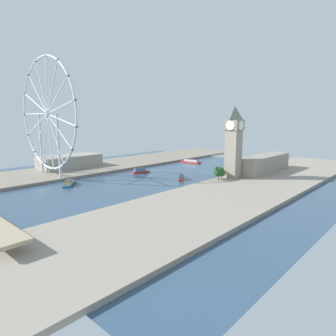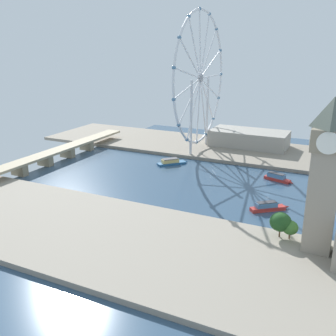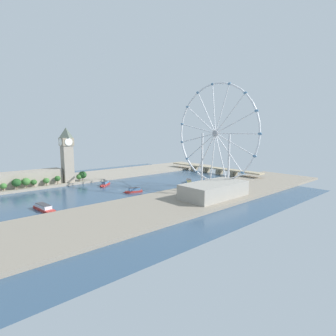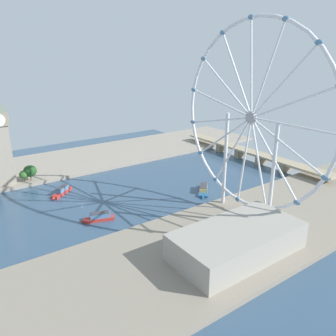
% 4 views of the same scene
% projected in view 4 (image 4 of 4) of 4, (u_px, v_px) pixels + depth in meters
% --- Properties ---
extents(ground_plane, '(377.87, 377.87, 0.00)m').
position_uv_depth(ground_plane, '(82.00, 204.00, 262.59)').
color(ground_plane, '#334C66').
extents(riverbank_left, '(90.00, 520.00, 3.00)m').
position_uv_depth(riverbank_left, '(43.00, 167.00, 342.34)').
color(riverbank_left, gray).
rests_on(riverbank_left, ground_plane).
extents(riverbank_right, '(90.00, 520.00, 3.00)m').
position_uv_depth(riverbank_right, '(156.00, 269.00, 181.86)').
color(riverbank_right, gray).
rests_on(riverbank_right, ground_plane).
extents(clock_tower, '(16.68, 16.68, 76.05)m').
position_uv_depth(clock_tower, '(0.00, 139.00, 282.60)').
color(clock_tower, gray).
rests_on(clock_tower, riverbank_left).
extents(ferris_wheel, '(124.39, 3.20, 129.92)m').
position_uv_depth(ferris_wheel, '(251.00, 119.00, 219.57)').
color(ferris_wheel, silver).
rests_on(ferris_wheel, riverbank_right).
extents(riverside_hall, '(37.91, 75.85, 15.77)m').
position_uv_depth(riverside_hall, '(237.00, 241.00, 190.90)').
color(riverside_hall, gray).
rests_on(riverside_hall, riverbank_right).
extents(river_bridge, '(189.87, 15.05, 10.63)m').
position_uv_depth(river_bridge, '(251.00, 153.00, 363.78)').
color(river_bridge, tan).
rests_on(river_bridge, ground_plane).
extents(tour_boat_0, '(24.86, 23.45, 5.52)m').
position_uv_depth(tour_boat_0, '(203.00, 189.00, 284.32)').
color(tour_boat_0, '#235684').
rests_on(tour_boat_0, ground_plane).
extents(tour_boat_1, '(11.58, 24.08, 5.94)m').
position_uv_depth(tour_boat_1, '(99.00, 217.00, 236.04)').
color(tour_boat_1, '#B22D28').
rests_on(tour_boat_1, ground_plane).
extents(tour_boat_2, '(19.92, 23.19, 5.97)m').
position_uv_depth(tour_boat_2, '(62.00, 191.00, 279.76)').
color(tour_boat_2, '#B22D28').
rests_on(tour_boat_2, ground_plane).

